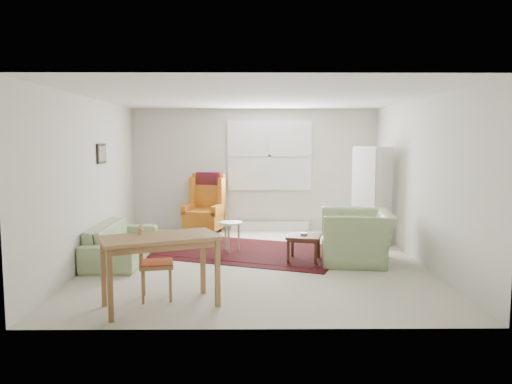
{
  "coord_description": "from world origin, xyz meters",
  "views": [
    {
      "loc": [
        -0.07,
        -7.53,
        1.87
      ],
      "look_at": [
        0.0,
        0.3,
        1.05
      ],
      "focal_mm": 35.0,
      "sensor_mm": 36.0,
      "label": 1
    }
  ],
  "objects_px": {
    "stool": "(231,237)",
    "desk": "(160,271)",
    "desk_chair": "(156,262)",
    "sofa": "(122,235)",
    "cabinet": "(372,195)",
    "wingback_chair": "(204,203)",
    "coffee_table": "(304,248)",
    "armchair": "(357,231)"
  },
  "relations": [
    {
      "from": "armchair",
      "to": "wingback_chair",
      "type": "bearing_deg",
      "value": -125.65
    },
    {
      "from": "wingback_chair",
      "to": "stool",
      "type": "bearing_deg",
      "value": -55.2
    },
    {
      "from": "desk_chair",
      "to": "stool",
      "type": "bearing_deg",
      "value": -27.13
    },
    {
      "from": "stool",
      "to": "desk",
      "type": "relative_size",
      "value": 0.4
    },
    {
      "from": "wingback_chair",
      "to": "sofa",
      "type": "bearing_deg",
      "value": -101.62
    },
    {
      "from": "coffee_table",
      "to": "sofa",
      "type": "bearing_deg",
      "value": 177.73
    },
    {
      "from": "stool",
      "to": "sofa",
      "type": "bearing_deg",
      "value": -161.93
    },
    {
      "from": "cabinet",
      "to": "desk_chair",
      "type": "bearing_deg",
      "value": -159.52
    },
    {
      "from": "stool",
      "to": "desk",
      "type": "bearing_deg",
      "value": -103.74
    },
    {
      "from": "sofa",
      "to": "wingback_chair",
      "type": "xyz_separation_m",
      "value": [
        1.07,
        2.19,
        0.21
      ]
    },
    {
      "from": "sofa",
      "to": "desk_chair",
      "type": "relative_size",
      "value": 2.21
    },
    {
      "from": "wingback_chair",
      "to": "coffee_table",
      "type": "distance_m",
      "value": 2.93
    },
    {
      "from": "sofa",
      "to": "wingback_chair",
      "type": "bearing_deg",
      "value": -26.35
    },
    {
      "from": "wingback_chair",
      "to": "desk",
      "type": "height_order",
      "value": "wingback_chair"
    },
    {
      "from": "sofa",
      "to": "coffee_table",
      "type": "distance_m",
      "value": 2.85
    },
    {
      "from": "armchair",
      "to": "stool",
      "type": "relative_size",
      "value": 2.36
    },
    {
      "from": "cabinet",
      "to": "sofa",
      "type": "bearing_deg",
      "value": 172.79
    },
    {
      "from": "stool",
      "to": "desk_chair",
      "type": "xyz_separation_m",
      "value": [
        -0.77,
        -2.5,
        0.19
      ]
    },
    {
      "from": "coffee_table",
      "to": "cabinet",
      "type": "relative_size",
      "value": 0.29
    },
    {
      "from": "coffee_table",
      "to": "stool",
      "type": "bearing_deg",
      "value": 150.2
    },
    {
      "from": "stool",
      "to": "cabinet",
      "type": "xyz_separation_m",
      "value": [
        2.52,
        0.7,
        0.62
      ]
    },
    {
      "from": "desk_chair",
      "to": "wingback_chair",
      "type": "bearing_deg",
      "value": -12.26
    },
    {
      "from": "cabinet",
      "to": "desk",
      "type": "height_order",
      "value": "cabinet"
    },
    {
      "from": "armchair",
      "to": "desk",
      "type": "relative_size",
      "value": 0.95
    },
    {
      "from": "wingback_chair",
      "to": "coffee_table",
      "type": "bearing_deg",
      "value": -38.08
    },
    {
      "from": "wingback_chair",
      "to": "desk",
      "type": "relative_size",
      "value": 0.95
    },
    {
      "from": "sofa",
      "to": "stool",
      "type": "distance_m",
      "value": 1.78
    },
    {
      "from": "desk_chair",
      "to": "desk",
      "type": "bearing_deg",
      "value": -170.66
    },
    {
      "from": "desk",
      "to": "sofa",
      "type": "bearing_deg",
      "value": 114.42
    },
    {
      "from": "wingback_chair",
      "to": "cabinet",
      "type": "height_order",
      "value": "cabinet"
    },
    {
      "from": "coffee_table",
      "to": "desk",
      "type": "xyz_separation_m",
      "value": [
        -1.83,
        -2.1,
        0.2
      ]
    },
    {
      "from": "sofa",
      "to": "desk",
      "type": "relative_size",
      "value": 1.53
    },
    {
      "from": "cabinet",
      "to": "coffee_table",
      "type": "bearing_deg",
      "value": -158.83
    },
    {
      "from": "armchair",
      "to": "coffee_table",
      "type": "height_order",
      "value": "armchair"
    },
    {
      "from": "coffee_table",
      "to": "desk",
      "type": "height_order",
      "value": "desk"
    },
    {
      "from": "armchair",
      "to": "desk",
      "type": "bearing_deg",
      "value": -45.35
    },
    {
      "from": "armchair",
      "to": "desk",
      "type": "xyz_separation_m",
      "value": [
        -2.64,
        -2.07,
        -0.07
      ]
    },
    {
      "from": "wingback_chair",
      "to": "cabinet",
      "type": "bearing_deg",
      "value": -2.34
    },
    {
      "from": "desk_chair",
      "to": "sofa",
      "type": "bearing_deg",
      "value": 15.05
    },
    {
      "from": "coffee_table",
      "to": "cabinet",
      "type": "height_order",
      "value": "cabinet"
    },
    {
      "from": "sofa",
      "to": "cabinet",
      "type": "distance_m",
      "value": 4.41
    },
    {
      "from": "coffee_table",
      "to": "desk_chair",
      "type": "distance_m",
      "value": 2.67
    }
  ]
}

